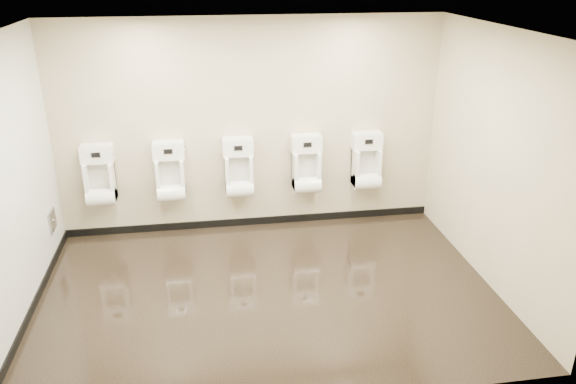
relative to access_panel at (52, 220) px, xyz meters
name	(u,v)px	position (x,y,z in m)	size (l,w,h in m)	color
ground	(268,292)	(2.48, -1.20, -0.50)	(5.00, 3.50, 0.00)	black
ceiling	(264,32)	(2.48, -1.20, 2.30)	(5.00, 3.50, 0.00)	white
back_wall	(250,127)	(2.48, 0.55, 0.90)	(5.00, 0.02, 2.80)	#BEB192
front_wall	(295,259)	(2.48, -2.95, 0.90)	(5.00, 0.02, 2.80)	#BEB192
left_wall	(6,189)	(-0.02, -1.20, 0.90)	(0.02, 3.50, 2.80)	#BEB192
right_wall	(496,162)	(4.98, -1.20, 0.90)	(0.02, 3.50, 2.80)	#BEB192
tile_overlay_left	(6,189)	(-0.01, -1.20, 0.90)	(0.01, 3.50, 2.80)	white
skirting_back	(253,221)	(2.48, 0.54, -0.45)	(5.00, 0.02, 0.10)	black
skirting_left	(32,308)	(-0.01, -1.20, -0.45)	(0.02, 3.50, 0.10)	black
access_panel	(52,220)	(0.00, 0.00, 0.00)	(0.04, 0.25, 0.25)	#9E9EA3
urinal_0	(100,179)	(0.54, 0.41, 0.34)	(0.41, 0.31, 0.76)	white
urinal_1	(170,176)	(1.42, 0.41, 0.34)	(0.41, 0.31, 0.76)	white
urinal_2	(239,172)	(2.30, 0.41, 0.34)	(0.41, 0.31, 0.76)	white
urinal_3	(306,168)	(3.21, 0.41, 0.34)	(0.41, 0.31, 0.76)	white
urinal_4	(366,165)	(4.04, 0.41, 0.34)	(0.41, 0.31, 0.76)	white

